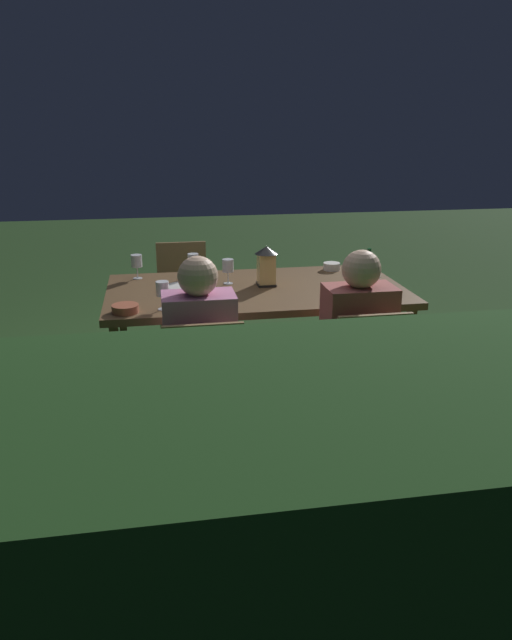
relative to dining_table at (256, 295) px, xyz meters
The scene contains 20 objects.
ground_plane 0.70m from the dining_table, ahead, with size 16.00×16.00×0.00m, color #26471E.
dining_table is the anchor object (origin of this frame).
chair_side_left_b 1.03m from the dining_table, 64.35° to the right, with size 0.42×0.40×0.87m.
chair_side_right_b 1.03m from the dining_table, 64.35° to the left, with size 0.42×0.40×0.87m.
person_in_pink 0.84m from the dining_table, 58.56° to the left, with size 0.38×0.47×1.15m.
chair_side_right_a 1.03m from the dining_table, 115.65° to the left, with size 0.42×0.40×0.87m.
person_in_rust 0.84m from the dining_table, 121.44° to the left, with size 0.38×0.47×1.15m.
lantern_centerpiece 0.22m from the dining_table, 147.44° to the right, with size 0.15×0.15×0.27m.
green_bottle_on_table 0.74m from the dining_table, 160.38° to the left, with size 0.07×0.07×0.29m.
wine_glass_a 0.55m from the dining_table, 42.08° to the right, with size 0.08×0.08×0.17m.
wine_glass_b 0.64m from the dining_table, behind, with size 0.08×0.08×0.17m.
wine_glass_c 0.88m from the dining_table, 26.11° to the right, with size 0.08×0.08×0.17m.
wine_glass_d 0.74m from the dining_table, 31.21° to the left, with size 0.08×0.08×0.17m.
wine_glass_e 0.27m from the dining_table, 38.77° to the right, with size 0.08×0.08×0.17m.
plate_a 0.83m from the dining_table, 167.24° to the right, with size 0.24×0.24×0.01m, color silver.
plate_b 0.48m from the dining_table, ahead, with size 0.25×0.25×0.01m, color white.
plate_c 0.49m from the dining_table, 48.88° to the left, with size 0.20×0.20×0.01m, color white.
bowl_olives 0.92m from the dining_table, 25.42° to the left, with size 0.16×0.16×0.05m.
bowl_bread 0.75m from the dining_table, 148.37° to the right, with size 0.12×0.12×0.05m.
hedge_backdrop 2.57m from the dining_table, 90.00° to the left, with size 5.42×0.86×1.25m, color #234C1E.
Camera 1 is at (0.65, 3.74, 1.80)m, focal length 33.42 mm.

